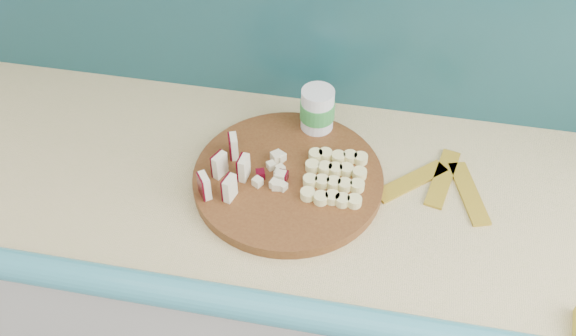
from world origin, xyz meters
The scene contains 8 objects.
kitchen_counter centered at (0.10, 1.50, 0.46)m, with size 2.20×0.63×0.91m.
backsplash centered at (0.10, 1.79, 1.16)m, with size 2.20×0.02×0.50m, color teal.
cutting_board centered at (-0.11, 1.50, 0.92)m, with size 0.39×0.39×0.02m, color #4C2610.
apple_wedges centered at (-0.23, 1.47, 0.96)m, with size 0.08×0.15×0.05m.
apple_chunks centered at (-0.14, 1.50, 0.94)m, with size 0.06×0.06×0.02m.
banana_slices centered at (-0.02, 1.51, 0.94)m, with size 0.13×0.15×0.02m.
canister centered at (-0.08, 1.66, 0.97)m, with size 0.08×0.08×0.12m.
banana_peel centered at (0.20, 1.56, 0.91)m, with size 0.24×0.21×0.01m.
Camera 1 is at (0.06, 0.61, 1.89)m, focal length 40.00 mm.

